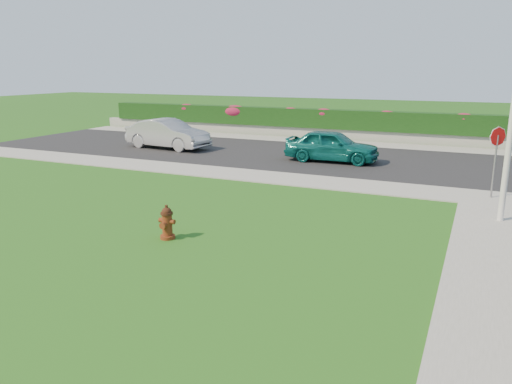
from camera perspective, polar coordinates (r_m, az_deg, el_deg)
The scene contains 17 objects.
ground at distance 11.12m, azimuth -13.26°, elevation -7.77°, with size 120.00×120.00×0.00m, color black.
street_far at distance 25.22m, azimuth -2.94°, elevation 4.75°, with size 26.00×8.00×0.04m, color black.
sidewalk_far at distance 21.54m, azimuth -11.44°, elevation 2.90°, with size 24.00×2.00×0.04m, color gray.
curb_corner at distance 17.58m, azimuth 25.51°, elevation -0.67°, with size 2.00×2.00×0.04m, color gray.
sidewalk_beyond at distance 28.40m, azimuth 9.00°, elevation 5.63°, with size 34.00×2.00×0.04m, color gray.
retaining_wall at distance 29.79m, azimuth 9.80°, elevation 6.53°, with size 34.00×0.40×0.60m, color gray.
hedge at distance 29.80m, azimuth 9.92°, elevation 8.17°, with size 32.00×0.90×1.10m, color black.
fire_hydrant at distance 12.31m, azimuth -10.15°, elevation -3.49°, with size 0.43×0.41×0.85m.
sedan_teal at distance 22.30m, azimuth 8.67°, elevation 5.26°, with size 1.64×4.09×1.39m, color #0B5854.
sedan_silver at distance 26.13m, azimuth -10.06°, elevation 6.57°, with size 1.57×4.51×1.48m, color #9EA0A5.
stop_sign at distance 17.32m, azimuth 25.81°, elevation 4.74°, with size 0.47×0.44×2.30m.
flower_clump_a at distance 33.93m, azimuth -7.94°, elevation 9.47°, with size 1.15×0.74×0.57m, color #A01B4D.
flower_clump_b at distance 32.16m, azimuth -2.42°, elevation 9.22°, with size 1.52×0.98×0.76m, color #A01B4D.
flower_clump_c at distance 30.65m, azimuth 3.94°, elevation 9.14°, with size 1.04×0.67×0.52m, color #A01B4D.
flower_clump_d at distance 29.98m, azimuth 7.74°, elevation 8.90°, with size 1.15×0.74×0.58m, color #A01B4D.
flower_clump_e at distance 29.14m, azimuth 14.71°, elevation 8.48°, with size 1.04×0.67×0.52m, color #A01B4D.
flower_clump_f at distance 28.73m, azimuth 22.66°, elevation 7.77°, with size 1.11×0.71×0.55m, color #A01B4D.
Camera 1 is at (6.46, -8.10, 4.05)m, focal length 35.00 mm.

